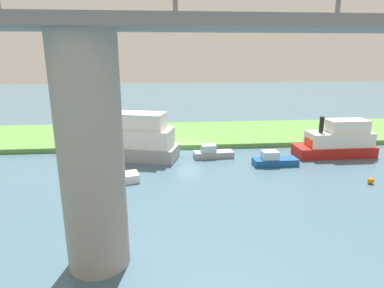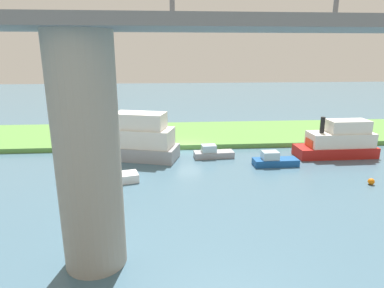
{
  "view_description": "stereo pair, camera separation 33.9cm",
  "coord_description": "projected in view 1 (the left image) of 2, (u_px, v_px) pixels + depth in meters",
  "views": [
    {
      "loc": [
        2.67,
        33.66,
        9.97
      ],
      "look_at": [
        0.07,
        5.0,
        2.0
      ],
      "focal_mm": 30.96,
      "sensor_mm": 36.0,
      "label": 1
    },
    {
      "loc": [
        2.34,
        33.69,
        9.97
      ],
      "look_at": [
        0.07,
        5.0,
        2.0
      ],
      "focal_mm": 30.96,
      "sensor_mm": 36.0,
      "label": 2
    }
  ],
  "objects": [
    {
      "name": "motorboat_red",
      "position": [
        274.0,
        160.0,
        30.23
      ],
      "size": [
        4.07,
        1.52,
        1.35
      ],
      "color": "#195199",
      "rests_on": "ground"
    },
    {
      "name": "person_on_bank",
      "position": [
        164.0,
        132.0,
        37.97
      ],
      "size": [
        0.44,
        0.44,
        1.39
      ],
      "color": "#2D334C",
      "rests_on": "grassy_bank"
    },
    {
      "name": "houseboat_blue",
      "position": [
        337.0,
        141.0,
        32.78
      ],
      "size": [
        7.85,
        2.72,
        3.99
      ],
      "color": "red",
      "rests_on": "ground"
    },
    {
      "name": "bridge_pylon",
      "position": [
        91.0,
        157.0,
        14.86
      ],
      "size": [
        2.91,
        2.91,
        10.89
      ],
      "primitive_type": "cylinder",
      "color": "#9E998E",
      "rests_on": "ground"
    },
    {
      "name": "bridge_span",
      "position": [
        80.0,
        16.0,
        13.29
      ],
      "size": [
        55.48,
        4.3,
        3.25
      ],
      "color": "slate",
      "rests_on": "bridge_pylon"
    },
    {
      "name": "pontoon_yellow",
      "position": [
        131.0,
        140.0,
        32.0
      ],
      "size": [
        10.15,
        5.8,
        4.92
      ],
      "color": "#99999E",
      "rests_on": "ground"
    },
    {
      "name": "ground_plane",
      "position": [
        188.0,
        150.0,
        35.2
      ],
      "size": [
        160.0,
        160.0,
        0.0
      ],
      "primitive_type": "plane",
      "color": "#476B7F"
    },
    {
      "name": "riverboat_paddlewheel",
      "position": [
        109.0,
        177.0,
        25.96
      ],
      "size": [
        4.52,
        2.56,
        1.42
      ],
      "color": "white",
      "rests_on": "ground"
    },
    {
      "name": "grassy_bank",
      "position": [
        185.0,
        134.0,
        40.89
      ],
      "size": [
        80.0,
        12.0,
        0.5
      ],
      "primitive_type": "cube",
      "color": "#5B9342",
      "rests_on": "ground"
    },
    {
      "name": "mooring_post",
      "position": [
        133.0,
        140.0,
        35.61
      ],
      "size": [
        0.2,
        0.2,
        0.76
      ],
      "primitive_type": "cylinder",
      "color": "brown",
      "rests_on": "grassy_bank"
    },
    {
      "name": "motorboat_white",
      "position": [
        212.0,
        153.0,
        32.5
      ],
      "size": [
        3.95,
        1.64,
        1.29
      ],
      "color": "#99999E",
      "rests_on": "ground"
    },
    {
      "name": "marker_buoy",
      "position": [
        371.0,
        181.0,
        25.98
      ],
      "size": [
        0.5,
        0.5,
        0.5
      ],
      "primitive_type": "sphere",
      "color": "orange",
      "rests_on": "ground"
    }
  ]
}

